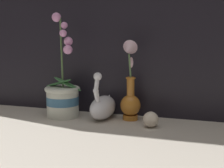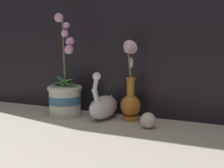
{
  "view_description": "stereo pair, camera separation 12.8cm",
  "coord_description": "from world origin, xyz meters",
  "px_view_note": "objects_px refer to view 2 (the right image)",
  "views": [
    {
      "loc": [
        0.42,
        -1.11,
        0.34
      ],
      "look_at": [
        0.02,
        0.1,
        0.15
      ],
      "focal_mm": 50.0,
      "sensor_mm": 36.0,
      "label": 1
    },
    {
      "loc": [
        0.54,
        -1.06,
        0.34
      ],
      "look_at": [
        0.02,
        0.1,
        0.15
      ],
      "focal_mm": 50.0,
      "sensor_mm": 36.0,
      "label": 2
    }
  ],
  "objects_px": {
    "blue_vase": "(130,93)",
    "swan_figurine": "(104,106)",
    "glass_sphere": "(148,120)",
    "orchid_potted_plant": "(65,95)"
  },
  "relations": [
    {
      "from": "orchid_potted_plant",
      "to": "swan_figurine",
      "type": "xyz_separation_m",
      "value": [
        0.18,
        0.02,
        -0.04
      ]
    },
    {
      "from": "swan_figurine",
      "to": "glass_sphere",
      "type": "height_order",
      "value": "swan_figurine"
    },
    {
      "from": "orchid_potted_plant",
      "to": "blue_vase",
      "type": "relative_size",
      "value": 1.34
    },
    {
      "from": "blue_vase",
      "to": "glass_sphere",
      "type": "height_order",
      "value": "blue_vase"
    },
    {
      "from": "orchid_potted_plant",
      "to": "swan_figurine",
      "type": "distance_m",
      "value": 0.18
    },
    {
      "from": "blue_vase",
      "to": "glass_sphere",
      "type": "bearing_deg",
      "value": -36.43
    },
    {
      "from": "swan_figurine",
      "to": "blue_vase",
      "type": "relative_size",
      "value": 0.62
    },
    {
      "from": "swan_figurine",
      "to": "orchid_potted_plant",
      "type": "bearing_deg",
      "value": -172.55
    },
    {
      "from": "orchid_potted_plant",
      "to": "glass_sphere",
      "type": "distance_m",
      "value": 0.4
    },
    {
      "from": "blue_vase",
      "to": "swan_figurine",
      "type": "bearing_deg",
      "value": -174.56
    }
  ]
}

